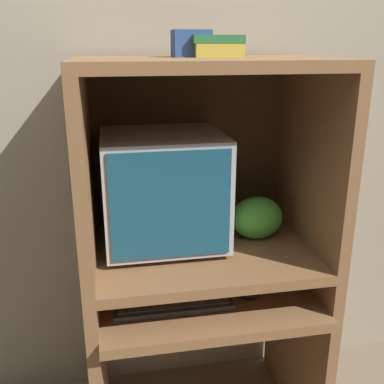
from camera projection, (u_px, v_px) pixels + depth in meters
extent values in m
cube|color=gray|center=(185.00, 100.00, 1.83)|extent=(6.00, 0.06, 2.60)
cube|color=brown|center=(100.00, 368.00, 1.74)|extent=(0.04, 0.59, 0.65)
cube|color=brown|center=(296.00, 343.00, 1.88)|extent=(0.04, 0.59, 0.65)
cube|color=brown|center=(210.00, 308.00, 1.58)|extent=(0.77, 0.38, 0.04)
cube|color=brown|center=(93.00, 276.00, 1.61)|extent=(0.04, 0.59, 0.15)
cube|color=brown|center=(303.00, 257.00, 1.75)|extent=(0.04, 0.59, 0.15)
cube|color=brown|center=(203.00, 252.00, 1.66)|extent=(0.77, 0.59, 0.04)
cube|color=brown|center=(84.00, 164.00, 1.48)|extent=(0.04, 0.59, 0.67)
cube|color=brown|center=(312.00, 154.00, 1.62)|extent=(0.04, 0.59, 0.67)
cube|color=brown|center=(204.00, 63.00, 1.45)|extent=(0.77, 0.59, 0.04)
cube|color=#48321E|center=(189.00, 142.00, 1.82)|extent=(0.77, 0.01, 0.67)
cylinder|color=#B2B2B7|center=(164.00, 240.00, 1.70)|extent=(0.22, 0.22, 0.02)
cube|color=#B2B2B7|center=(163.00, 187.00, 1.63)|extent=(0.43, 0.39, 0.40)
cube|color=navy|center=(171.00, 206.00, 1.45)|extent=(0.39, 0.01, 0.36)
cube|color=#2D2D30|center=(173.00, 302.00, 1.57)|extent=(0.41, 0.15, 0.02)
cube|color=#474749|center=(173.00, 299.00, 1.56)|extent=(0.38, 0.12, 0.01)
ellipsoid|color=black|center=(250.00, 294.00, 1.61)|extent=(0.07, 0.05, 0.03)
ellipsoid|color=green|center=(257.00, 218.00, 1.72)|extent=(0.20, 0.15, 0.16)
cube|color=gold|center=(217.00, 50.00, 1.47)|extent=(0.16, 0.11, 0.04)
cube|color=#236638|center=(216.00, 39.00, 1.46)|extent=(0.17, 0.11, 0.03)
cube|color=navy|center=(191.00, 43.00, 1.48)|extent=(0.12, 0.10, 0.09)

